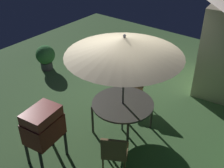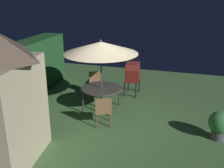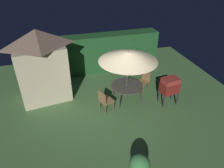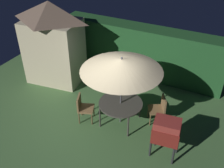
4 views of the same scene
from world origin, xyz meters
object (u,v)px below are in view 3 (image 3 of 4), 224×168
bbq_grill (170,86)px  chair_near_shed (105,100)px  chair_far_side (144,80)px  patio_table (127,87)px  patio_umbrella (128,57)px  potted_plant_by_shed (139,166)px  garden_shed (42,65)px

bbq_grill → chair_near_shed: size_ratio=1.33×
chair_near_shed → chair_far_side: bearing=25.3°
chair_near_shed → bbq_grill: bearing=-5.2°
patio_table → patio_umbrella: (-0.00, -0.00, 1.37)m
patio_table → chair_far_side: bearing=29.0°
patio_umbrella → bbq_grill: patio_umbrella is taller
patio_table → potted_plant_by_shed: (-0.88, -3.56, -0.26)m
bbq_grill → garden_shed: bearing=159.1°
chair_near_shed → patio_umbrella: bearing=21.5°
garden_shed → patio_table: 3.59m
chair_far_side → chair_near_shed: bearing=-154.7°
garden_shed → bbq_grill: garden_shed is taller
chair_far_side → garden_shed: bearing=171.8°
chair_near_shed → patio_table: bearing=21.5°
patio_table → chair_far_side: chair_far_side is taller
chair_near_shed → potted_plant_by_shed: (0.19, -3.14, -0.09)m
garden_shed → potted_plant_by_shed: garden_shed is taller
chair_far_side → bbq_grill: bearing=-65.4°
patio_table → bbq_grill: bbq_grill is taller
garden_shed → chair_far_side: size_ratio=3.39×
patio_umbrella → bbq_grill: size_ratio=1.93×
patio_table → garden_shed: bearing=159.9°
patio_table → chair_far_side: (1.04, 0.58, -0.17)m
bbq_grill → potted_plant_by_shed: bbq_grill is taller
patio_table → chair_near_shed: 1.16m
patio_table → chair_near_shed: size_ratio=1.48×
garden_shed → chair_near_shed: garden_shed is taller
chair_far_side → potted_plant_by_shed: 4.56m
bbq_grill → chair_far_side: (-0.57, 1.24, -0.33)m
patio_table → patio_umbrella: patio_umbrella is taller
patio_table → bbq_grill: (1.60, -0.66, 0.15)m
patio_umbrella → chair_far_side: size_ratio=2.57×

